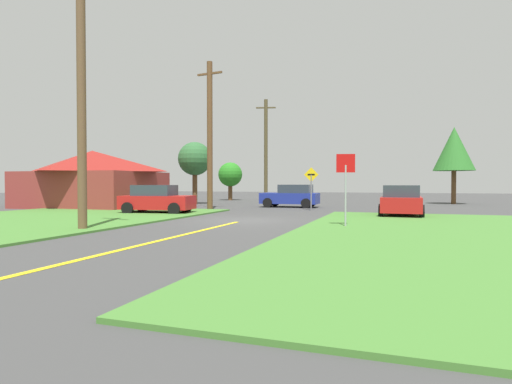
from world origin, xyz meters
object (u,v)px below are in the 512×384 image
(parked_car_near_building, at_px, (157,199))
(utility_pole_near, at_px, (81,97))
(oak_tree_left, at_px, (454,149))
(oak_tree_right, at_px, (230,175))
(utility_pole_mid, at_px, (210,135))
(stop_sign, at_px, (346,176))
(direction_sign, at_px, (311,184))
(car_approaching_junction, at_px, (291,196))
(utility_pole_far, at_px, (266,150))
(car_on_crossroad, at_px, (401,201))
(pine_tree_center, at_px, (195,159))
(barn, at_px, (92,179))

(parked_car_near_building, xyz_separation_m, utility_pole_near, (2.07, -8.19, 4.02))
(oak_tree_left, distance_m, oak_tree_right, 20.53)
(utility_pole_mid, xyz_separation_m, oak_tree_left, (15.77, 13.47, -0.30))
(stop_sign, height_order, oak_tree_right, oak_tree_right)
(oak_tree_left, bearing_deg, direction_sign, -128.03)
(car_approaching_junction, distance_m, utility_pole_mid, 7.48)
(stop_sign, relative_size, utility_pole_far, 0.30)
(utility_pole_near, height_order, utility_pole_mid, utility_pole_mid)
(car_approaching_junction, height_order, parked_car_near_building, same)
(car_approaching_junction, height_order, utility_pole_near, utility_pole_near)
(utility_pole_near, distance_m, direction_sign, 14.97)
(car_approaching_junction, xyz_separation_m, car_on_crossroad, (7.43, -6.16, -0.00))
(oak_tree_left, height_order, pine_tree_center, oak_tree_left)
(car_approaching_junction, distance_m, pine_tree_center, 9.30)
(pine_tree_center, bearing_deg, utility_pole_near, -74.80)
(car_approaching_junction, relative_size, utility_pole_near, 0.43)
(stop_sign, distance_m, utility_pole_far, 22.56)
(car_on_crossroad, distance_m, oak_tree_left, 15.93)
(pine_tree_center, distance_m, barn, 8.22)
(oak_tree_right, relative_size, barn, 0.43)
(car_approaching_junction, relative_size, parked_car_near_building, 0.96)
(car_approaching_junction, bearing_deg, stop_sign, 112.38)
(stop_sign, relative_size, oak_tree_left, 0.45)
(car_approaching_junction, height_order, oak_tree_right, oak_tree_right)
(utility_pole_mid, height_order, oak_tree_left, utility_pole_mid)
(car_approaching_junction, relative_size, utility_pole_mid, 0.43)
(oak_tree_left, distance_m, barn, 28.57)
(utility_pole_far, bearing_deg, direction_sign, -59.29)
(utility_pole_mid, relative_size, direction_sign, 3.50)
(car_on_crossroad, bearing_deg, car_approaching_junction, 50.94)
(utility_pole_near, distance_m, oak_tree_right, 27.34)
(stop_sign, relative_size, utility_pole_mid, 0.30)
(stop_sign, distance_m, oak_tree_right, 26.79)
(utility_pole_near, bearing_deg, car_on_crossroad, 44.10)
(oak_tree_left, relative_size, pine_tree_center, 1.24)
(car_approaching_junction, distance_m, utility_pole_near, 17.67)
(stop_sign, height_order, direction_sign, stop_sign)
(utility_pole_mid, xyz_separation_m, pine_tree_center, (-4.45, 6.55, -1.13))
(stop_sign, relative_size, utility_pole_near, 0.30)
(car_approaching_junction, distance_m, utility_pole_far, 9.42)
(utility_pole_near, bearing_deg, parked_car_near_building, 104.20)
(parked_car_near_building, relative_size, oak_tree_right, 1.10)
(car_approaching_junction, relative_size, oak_tree_left, 0.64)
(direction_sign, bearing_deg, car_approaching_junction, 122.33)
(utility_pole_far, bearing_deg, barn, -128.12)
(utility_pole_near, height_order, oak_tree_left, utility_pole_near)
(car_on_crossroad, bearing_deg, oak_tree_right, 45.95)
(utility_pole_near, xyz_separation_m, direction_sign, (5.69, 13.49, -3.14))
(direction_sign, bearing_deg, oak_tree_right, 129.56)
(car_approaching_junction, relative_size, direction_sign, 1.50)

